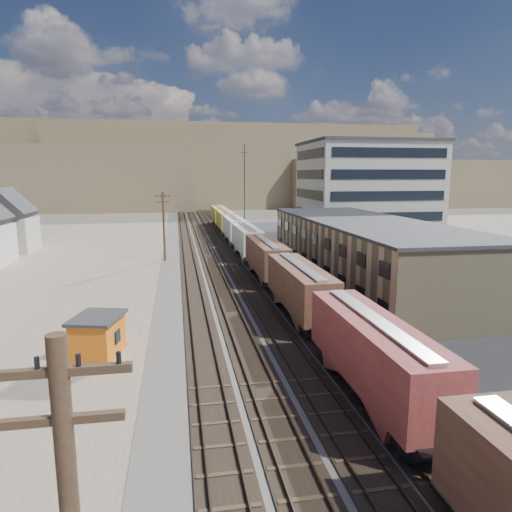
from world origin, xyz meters
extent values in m
plane|color=#6B6356|center=(0.00, 0.00, 0.00)|extent=(300.00, 300.00, 0.00)
cube|color=#4C4742|center=(0.00, 50.00, 0.03)|extent=(18.00, 200.00, 0.06)
cube|color=#786353|center=(-20.00, 40.00, 0.01)|extent=(24.00, 180.00, 0.03)
cube|color=#232326|center=(22.00, 35.00, 0.02)|extent=(26.00, 120.00, 0.04)
cube|color=black|center=(-5.00, 50.00, 0.10)|extent=(2.60, 200.00, 0.08)
cube|color=#38281E|center=(-5.72, 50.00, 0.22)|extent=(0.08, 200.00, 0.16)
cube|color=#38281E|center=(-4.28, 50.00, 0.22)|extent=(0.08, 200.00, 0.16)
cube|color=black|center=(-2.00, 50.00, 0.10)|extent=(2.60, 200.00, 0.08)
cube|color=#38281E|center=(-2.72, 50.00, 0.22)|extent=(0.08, 200.00, 0.16)
cube|color=#38281E|center=(-1.28, 50.00, 0.22)|extent=(0.08, 200.00, 0.16)
cube|color=black|center=(1.00, 50.00, 0.10)|extent=(2.60, 200.00, 0.08)
cube|color=#38281E|center=(0.28, 50.00, 0.22)|extent=(0.08, 200.00, 0.16)
cube|color=#38281E|center=(1.72, 50.00, 0.22)|extent=(0.08, 200.00, 0.16)
cube|color=black|center=(3.80, 50.00, 0.10)|extent=(2.60, 200.00, 0.08)
cube|color=#38281E|center=(3.08, 50.00, 0.22)|extent=(0.08, 200.00, 0.16)
cube|color=#38281E|center=(4.52, 50.00, 0.22)|extent=(0.08, 200.00, 0.16)
cube|color=black|center=(3.80, -7.81, 0.75)|extent=(2.20, 2.20, 0.90)
cube|color=black|center=(3.80, 2.34, 0.75)|extent=(2.20, 2.20, 0.90)
cube|color=maroon|center=(3.80, -2.74, 2.90)|extent=(3.00, 13.34, 3.40)
cube|color=#B7B7B2|center=(3.80, -2.74, 4.68)|extent=(0.90, 12.32, 0.16)
cube|color=black|center=(3.80, 7.39, 0.75)|extent=(2.20, 2.20, 0.90)
cube|color=black|center=(3.80, 17.54, 0.75)|extent=(2.20, 2.20, 0.90)
cube|color=#4A281F|center=(3.80, 12.46, 2.90)|extent=(3.00, 13.34, 3.40)
cube|color=#B7B7B2|center=(3.80, 12.46, 4.68)|extent=(0.90, 12.33, 0.16)
cube|color=black|center=(3.80, 22.59, 0.75)|extent=(2.20, 2.20, 0.90)
cube|color=black|center=(3.80, 32.74, 0.75)|extent=(2.20, 2.20, 0.90)
cube|color=#4A281F|center=(3.80, 27.66, 2.90)|extent=(3.00, 13.34, 3.40)
cube|color=#B7B7B2|center=(3.80, 27.66, 4.68)|extent=(0.90, 12.33, 0.16)
cube|color=black|center=(3.80, 37.79, 0.75)|extent=(2.20, 2.20, 0.90)
cube|color=black|center=(3.80, 47.94, 0.75)|extent=(2.20, 2.20, 0.90)
cube|color=silver|center=(3.80, 42.86, 2.90)|extent=(3.00, 13.34, 3.40)
cube|color=#B7B7B2|center=(3.80, 42.86, 4.68)|extent=(0.90, 12.33, 0.16)
cube|color=black|center=(3.80, 52.99, 0.75)|extent=(2.20, 2.20, 0.90)
cube|color=black|center=(3.80, 63.14, 0.75)|extent=(2.20, 2.20, 0.90)
cube|color=silver|center=(3.80, 58.06, 2.90)|extent=(3.00, 13.34, 3.40)
cube|color=#B7B7B2|center=(3.80, 58.06, 4.68)|extent=(0.90, 12.33, 0.16)
cube|color=black|center=(3.80, 68.19, 0.75)|extent=(2.20, 2.20, 0.90)
cube|color=black|center=(3.80, 78.34, 0.75)|extent=(2.20, 2.20, 0.90)
cube|color=gold|center=(3.80, 73.26, 2.90)|extent=(3.00, 13.34, 3.40)
cube|color=#B7B7B2|center=(3.80, 73.26, 4.68)|extent=(0.90, 12.32, 0.16)
cube|color=black|center=(3.80, 83.39, 0.75)|extent=(2.20, 2.20, 0.90)
cube|color=black|center=(3.80, 93.54, 0.75)|extent=(2.20, 2.20, 0.90)
cube|color=gold|center=(3.80, 88.46, 2.90)|extent=(3.00, 13.34, 3.40)
cube|color=#B7B7B2|center=(3.80, 88.46, 4.68)|extent=(0.90, 12.32, 0.16)
cube|color=tan|center=(15.00, 25.00, 3.50)|extent=(12.00, 40.00, 7.00)
cube|color=#2D2D30|center=(15.00, 25.00, 7.10)|extent=(12.40, 40.40, 0.30)
cube|color=black|center=(8.95, 25.00, 2.20)|extent=(0.12, 36.00, 1.20)
cube|color=black|center=(8.95, 25.00, 5.20)|extent=(0.12, 36.00, 1.20)
cube|color=#9E998E|center=(28.00, 55.00, 9.00)|extent=(22.00, 18.00, 18.00)
cube|color=#2D2D30|center=(28.00, 55.00, 18.20)|extent=(22.60, 18.60, 0.50)
cube|color=black|center=(16.95, 55.00, 9.00)|extent=(0.12, 16.00, 16.00)
cube|color=black|center=(28.00, 45.95, 9.00)|extent=(20.00, 0.12, 16.00)
cube|color=#382619|center=(-8.50, -18.00, 9.40)|extent=(2.20, 0.14, 0.14)
cube|color=#382619|center=(-8.50, -18.00, 8.60)|extent=(1.90, 0.14, 0.14)
cylinder|color=black|center=(-7.90, -18.00, 9.55)|extent=(0.08, 0.08, 0.22)
cylinder|color=#382619|center=(-8.50, 42.00, 5.00)|extent=(0.32, 0.32, 10.00)
cube|color=#382619|center=(-8.50, 42.00, 9.40)|extent=(2.20, 0.14, 0.14)
cube|color=#382619|center=(-8.50, 42.00, 8.60)|extent=(1.90, 0.14, 0.14)
cylinder|color=black|center=(-7.90, 42.00, 9.55)|extent=(0.08, 0.08, 0.22)
cylinder|color=black|center=(6.00, 60.00, 9.00)|extent=(0.16, 0.16, 18.00)
cube|color=black|center=(6.00, 60.00, 16.50)|extent=(1.20, 0.08, 0.08)
cube|color=#9E998E|center=(-34.00, 55.00, 2.75)|extent=(8.00, 8.00, 5.50)
cube|color=#2D2D30|center=(-34.00, 55.00, 6.40)|extent=(8.15, 8.16, 8.15)
cube|color=brown|center=(-60.00, 150.00, 11.00)|extent=(120.00, 40.00, 22.00)
cube|color=brown|center=(20.00, 160.00, 14.00)|extent=(140.00, 45.00, 28.00)
cube|color=brown|center=(90.00, 150.00, 9.00)|extent=(110.00, 38.00, 18.00)
cube|color=brown|center=(-10.00, 180.00, 16.00)|extent=(200.00, 60.00, 32.00)
cube|color=orange|center=(-12.24, 6.45, 1.33)|extent=(3.45, 4.10, 2.67)
cube|color=#2D2D30|center=(-12.24, 6.45, 2.76)|extent=(3.88, 4.53, 0.22)
cube|color=black|center=(-10.90, 6.11, 1.42)|extent=(0.30, 0.89, 0.89)
imported|color=navy|center=(27.61, 59.40, 0.69)|extent=(4.89, 5.28, 1.38)
imported|color=silver|center=(26.84, 45.59, 0.78)|extent=(3.09, 4.92, 1.56)
camera|label=1|loc=(-6.64, -25.00, 12.38)|focal=32.00mm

